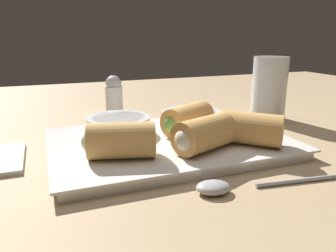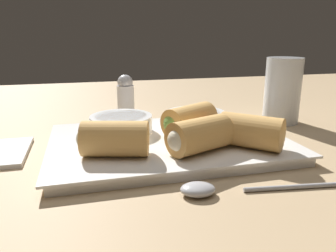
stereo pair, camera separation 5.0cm
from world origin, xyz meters
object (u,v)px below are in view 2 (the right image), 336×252
dipping_bowl_far (121,123)px  salt_shaker (126,96)px  dipping_bowl_near (196,119)px  spoon (215,189)px  serving_plate (168,143)px  drinking_glass (282,91)px

dipping_bowl_far → salt_shaker: 16.04cm
dipping_bowl_near → spoon: size_ratio=0.53×
serving_plate → drinking_glass: (23.46, 8.47, 5.07)cm
drinking_glass → salt_shaker: drinking_glass is taller
drinking_glass → salt_shaker: bearing=156.4°
serving_plate → dipping_bowl_near: bearing=35.3°
serving_plate → drinking_glass: drinking_glass is taller
spoon → drinking_glass: drinking_glass is taller
serving_plate → salt_shaker: salt_shaker is taller
spoon → salt_shaker: bearing=97.1°
serving_plate → salt_shaker: bearing=99.2°
dipping_bowl_far → drinking_glass: size_ratio=0.79×
serving_plate → dipping_bowl_near: size_ratio=3.54×
serving_plate → spoon: bearing=-85.7°
dipping_bowl_near → dipping_bowl_far: bearing=177.3°
dipping_bowl_far → serving_plate: bearing=-36.2°
dipping_bowl_near → drinking_glass: 18.82cm
dipping_bowl_near → drinking_glass: size_ratio=0.79×
serving_plate → salt_shaker: (-3.25, 20.15, 3.30)cm
dipping_bowl_near → spoon: 19.23cm
dipping_bowl_near → spoon: (-4.34, -18.59, -2.33)cm
salt_shaker → drinking_glass: bearing=-23.6°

